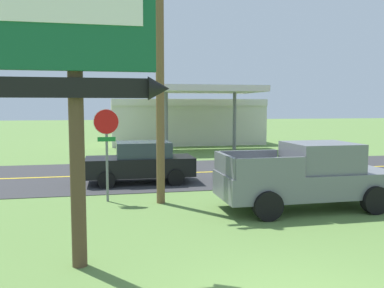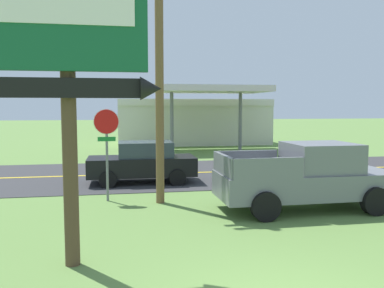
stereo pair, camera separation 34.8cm
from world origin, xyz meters
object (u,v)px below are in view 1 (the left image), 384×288
at_px(gas_station, 186,120).
at_px(stop_sign, 107,138).
at_px(pickup_grey_parked_on_lawn, 308,176).
at_px(car_black_mid_lane, 141,162).
at_px(motel_sign, 77,36).
at_px(utility_pole, 160,61).

bearing_deg(gas_station, stop_sign, -107.54).
relative_size(pickup_grey_parked_on_lawn, car_black_mid_lane, 1.24).
xyz_separation_m(motel_sign, car_black_mid_lane, (1.74, 8.41, -3.44)).
bearing_deg(stop_sign, pickup_grey_parked_on_lawn, -19.86).
xyz_separation_m(motel_sign, stop_sign, (0.45, 5.45, -2.25)).
bearing_deg(motel_sign, utility_pole, 66.99).
height_order(pickup_grey_parked_on_lawn, car_black_mid_lane, pickup_grey_parked_on_lawn).
bearing_deg(stop_sign, car_black_mid_lane, 66.43).
xyz_separation_m(utility_pole, pickup_grey_parked_on_lawn, (4.20, -1.58, -3.46)).
distance_m(motel_sign, utility_pole, 5.35).
height_order(utility_pole, pickup_grey_parked_on_lawn, utility_pole).
relative_size(utility_pole, gas_station, 0.69).
xyz_separation_m(stop_sign, gas_station, (6.28, 19.86, -0.08)).
bearing_deg(pickup_grey_parked_on_lawn, gas_station, 88.86).
bearing_deg(car_black_mid_lane, utility_pole, -84.24).
bearing_deg(utility_pole, gas_station, 77.20).
height_order(gas_station, car_black_mid_lane, gas_station).
xyz_separation_m(pickup_grey_parked_on_lawn, car_black_mid_lane, (-4.55, 5.07, -0.13)).
relative_size(stop_sign, gas_station, 0.25).
distance_m(gas_station, pickup_grey_parked_on_lawn, 21.99).
bearing_deg(motel_sign, car_black_mid_lane, 78.32).
distance_m(motel_sign, car_black_mid_lane, 9.25).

